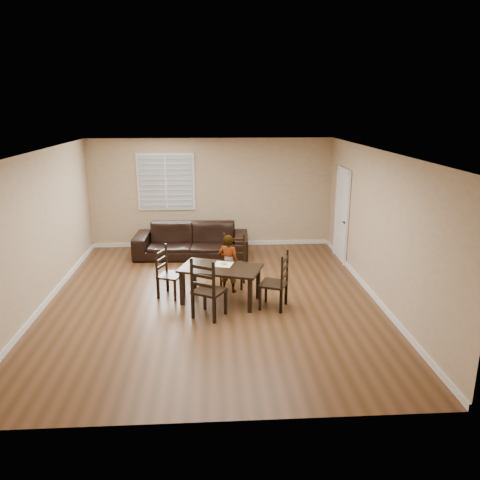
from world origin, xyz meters
name	(u,v)px	position (x,y,z in m)	size (l,w,h in m)	color
ground	(213,299)	(0.00, 0.00, 0.00)	(7.00, 7.00, 0.00)	brown
room	(213,201)	(0.04, 0.18, 1.81)	(6.04, 7.04, 2.72)	tan
dining_table	(221,272)	(0.15, -0.11, 0.57)	(1.59, 1.20, 0.66)	black
chair_near	(234,262)	(0.43, 0.77, 0.47)	(0.54, 0.51, 1.02)	black
chair_far	(205,292)	(-0.12, -0.83, 0.48)	(0.64, 0.63, 1.06)	black
chair_left	(165,274)	(-0.88, 0.25, 0.43)	(0.54, 0.55, 0.96)	black
chair_right	(280,283)	(1.19, -0.46, 0.47)	(0.57, 0.59, 1.03)	black
child	(229,263)	(0.31, 0.38, 0.57)	(0.41, 0.27, 1.13)	gray
napkin	(223,264)	(0.20, 0.04, 0.66)	(0.33, 0.33, 0.00)	silver
donut	(224,263)	(0.22, 0.04, 0.68)	(0.10, 0.10, 0.03)	#CC9449
sofa	(192,241)	(-0.48, 2.61, 0.39)	(2.65, 1.03, 0.77)	black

